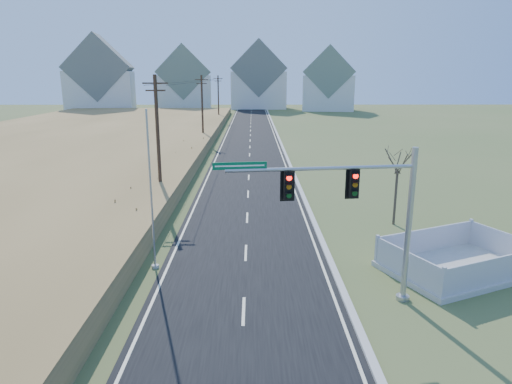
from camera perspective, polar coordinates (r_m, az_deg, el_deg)
name	(u,v)px	position (r m, az deg, el deg)	size (l,w,h in m)	color
ground	(244,289)	(20.06, -1.45, -12.02)	(260.00, 260.00, 0.00)	#4A5B2C
road	(250,137)	(68.55, -0.72, 6.89)	(8.00, 180.00, 0.06)	black
curb	(278,137)	(68.65, 2.77, 6.93)	(0.30, 180.00, 0.18)	#B2AFA8
reed_marsh	(62,143)	(63.43, -23.12, 5.70)	(38.00, 110.00, 1.30)	tan
utility_pole_near	(158,136)	(33.95, -12.17, 6.87)	(1.80, 0.26, 9.00)	#422D1E
utility_pole_mid	(202,108)	(63.49, -6.73, 10.42)	(1.80, 0.26, 9.00)	#422D1E
utility_pole_far	(218,98)	(93.32, -4.73, 11.69)	(1.80, 0.26, 9.00)	#422D1E
condo_nw	(100,81)	(124.06, -18.93, 13.02)	(17.69, 13.38, 19.05)	white
condo_nnw	(184,83)	(127.32, -8.95, 13.27)	(14.93, 11.17, 17.03)	white
condo_n	(259,81)	(129.99, 0.32, 13.75)	(15.27, 10.20, 18.54)	white
condo_ne	(328,84)	(123.56, 8.97, 13.20)	(14.12, 10.51, 16.52)	white
traffic_signal_mast	(365,209)	(18.00, 13.52, -2.04)	(7.86, 1.23, 6.30)	#9EA0A5
fence_enclosure	(457,265)	(23.57, 23.83, -8.40)	(7.65, 6.60, 1.47)	#B7B5AD
open_sign	(399,267)	(22.44, 17.45, -8.89)	(0.45, 0.22, 0.58)	white
flagpole	(152,208)	(21.58, -12.89, -1.93)	(0.34, 0.34, 7.50)	#B7B5AD
bare_tree	(398,160)	(28.53, 17.37, 3.89)	(1.90, 1.90, 5.04)	#4C3F33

